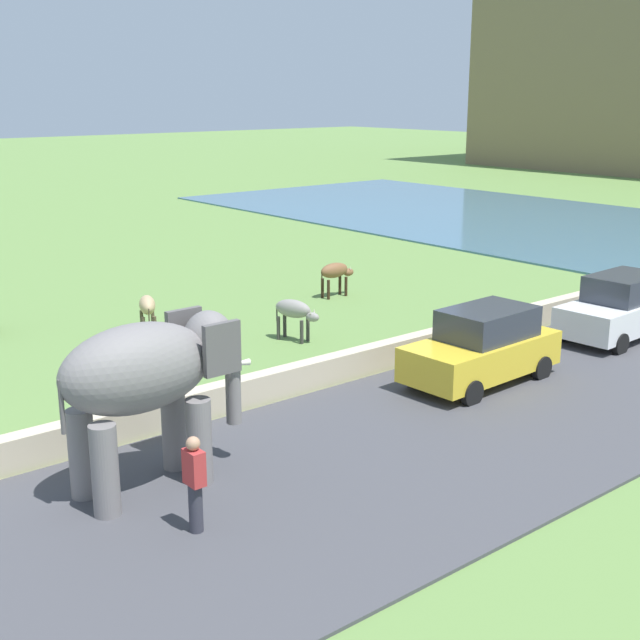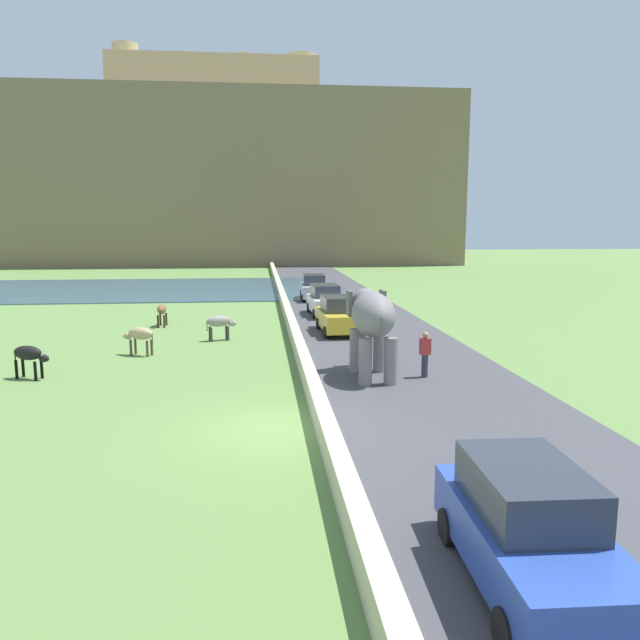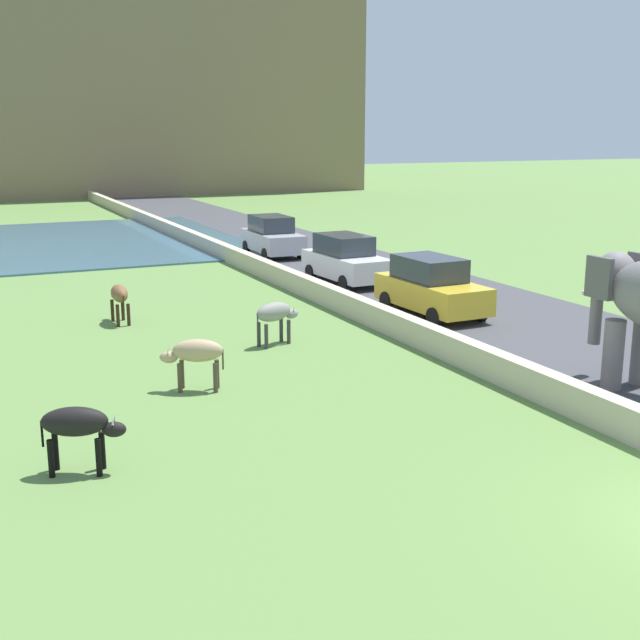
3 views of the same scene
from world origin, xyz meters
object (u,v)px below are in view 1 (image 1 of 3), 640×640
Objects in this scene: car_white at (621,308)px; elephant at (150,377)px; car_yellow at (483,347)px; cow_grey at (295,311)px; cow_brown at (336,272)px; person_beside_elephant at (195,483)px; cow_tan at (147,307)px.

elephant is at bearing -90.00° from car_white.
car_white and car_yellow have the same top height.
car_white reaches higher than cow_grey.
elephant is at bearing -52.83° from cow_brown.
person_beside_elephant is 0.40× the size of car_yellow.
elephant is 9.77m from cow_tan.
cow_grey is (-5.58, -7.00, -0.06)m from car_white.
cow_brown is (-8.79, 3.02, -0.06)m from car_yellow.
cow_grey is at bearing -128.55° from car_white.
cow_tan is at bearing 152.24° from elephant.
car_yellow is (-1.80, 8.86, 0.03)m from person_beside_elephant.
cow_tan is at bearing 155.21° from person_beside_elephant.
elephant reaches higher than cow_grey.
cow_tan is (-8.58, -9.86, -0.06)m from car_white.
car_yellow reaches higher than person_beside_elephant.
cow_tan is (-8.58, 4.52, -1.20)m from elephant.
elephant reaches higher than cow_brown.
elephant is 14.42m from car_white.
person_beside_elephant is 9.04m from car_yellow.
person_beside_elephant is at bearing -8.79° from elephant.
cow_brown is at bearing 161.07° from car_yellow.
cow_grey is at bearing -167.81° from car_yellow.
cow_grey is (-5.58, -1.20, -0.06)m from car_yellow.
car_white is 8.95m from cow_grey.
cow_tan is (-8.58, -4.06, -0.06)m from car_yellow.
cow_brown is 0.98× the size of cow_grey.
car_white is 2.92× the size of cow_brown.
car_yellow is at bearing -18.93° from cow_brown.
car_white is 1.00× the size of car_yellow.
cow_brown and cow_grey have the same top height.
cow_brown is (-8.79, 11.60, -1.20)m from elephant.
cow_tan is at bearing -88.30° from cow_brown.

